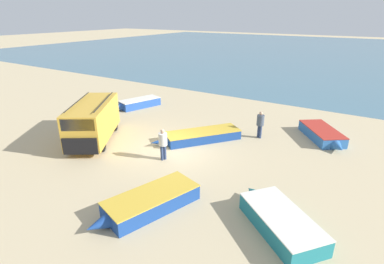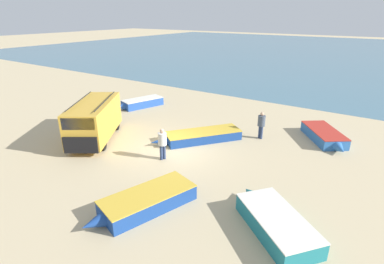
% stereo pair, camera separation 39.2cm
% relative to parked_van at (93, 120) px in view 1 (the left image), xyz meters
% --- Properties ---
extents(ground_plane, '(200.00, 200.00, 0.00)m').
position_rel_parked_van_xyz_m(ground_plane, '(4.71, 1.23, -1.23)').
color(ground_plane, tan).
extents(sea_water, '(120.00, 80.00, 0.01)m').
position_rel_parked_van_xyz_m(sea_water, '(4.71, 53.23, -1.23)').
color(sea_water, '#477084').
rests_on(sea_water, ground_plane).
extents(parked_van, '(4.32, 5.22, 2.37)m').
position_rel_parked_van_xyz_m(parked_van, '(0.00, 0.00, 0.00)').
color(parked_van, gold).
rests_on(parked_van, ground_plane).
extents(fishing_rowboat_0, '(2.20, 3.96, 0.64)m').
position_rel_parked_van_xyz_m(fishing_rowboat_0, '(-2.34, 6.35, -0.91)').
color(fishing_rowboat_0, '#234CA3').
rests_on(fishing_rowboat_0, ground_plane).
extents(fishing_rowboat_1, '(2.52, 4.49, 0.63)m').
position_rel_parked_van_xyz_m(fishing_rowboat_1, '(7.00, -3.48, -0.92)').
color(fishing_rowboat_1, navy).
rests_on(fishing_rowboat_1, ground_plane).
extents(fishing_rowboat_2, '(3.72, 3.30, 0.66)m').
position_rel_parked_van_xyz_m(fishing_rowboat_2, '(11.50, -1.90, -0.90)').
color(fishing_rowboat_2, '#1E757F').
rests_on(fishing_rowboat_2, ground_plane).
extents(fishing_rowboat_3, '(4.00, 4.79, 0.56)m').
position_rel_parked_van_xyz_m(fishing_rowboat_3, '(5.23, 3.26, -0.95)').
color(fishing_rowboat_3, navy).
rests_on(fishing_rowboat_3, ground_plane).
extents(fishing_rowboat_4, '(3.16, 3.77, 0.62)m').
position_rel_parked_van_xyz_m(fishing_rowboat_4, '(11.26, 7.28, -0.92)').
color(fishing_rowboat_4, '#2D66AD').
rests_on(fishing_rowboat_4, ground_plane).
extents(fisherman_0, '(0.43, 0.43, 1.63)m').
position_rel_parked_van_xyz_m(fisherman_0, '(8.02, 5.51, -0.25)').
color(fisherman_0, navy).
rests_on(fisherman_0, ground_plane).
extents(fisherman_1, '(0.44, 0.44, 1.66)m').
position_rel_parked_van_xyz_m(fisherman_1, '(4.93, 0.14, -0.24)').
color(fisherman_1, navy).
rests_on(fisherman_1, ground_plane).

